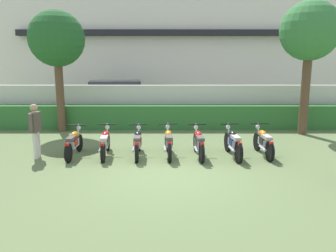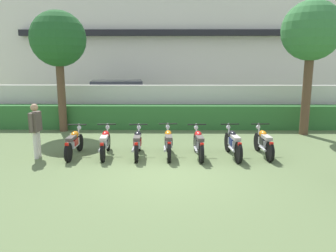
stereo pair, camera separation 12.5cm
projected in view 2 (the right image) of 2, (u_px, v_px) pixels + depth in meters
name	position (u px, v px, depth m)	size (l,w,h in m)	color
ground	(167.00, 173.00, 8.89)	(60.00, 60.00, 0.00)	#607547
building	(170.00, 40.00, 23.20)	(21.65, 6.50, 8.65)	silver
compound_wall	(169.00, 105.00, 15.21)	(20.57, 0.30, 1.86)	silver
hedge_row	(169.00, 117.00, 14.61)	(16.45, 0.70, 1.04)	#337033
parked_car	(120.00, 98.00, 18.09)	(4.71, 2.59, 1.89)	silver
tree_near_inspector	(58.00, 40.00, 13.45)	(2.25, 2.25, 4.96)	brown
tree_far_side	(312.00, 33.00, 12.78)	(2.30, 2.30, 5.25)	brown
motorcycle_in_row_0	(74.00, 143.00, 10.39)	(0.60, 1.80, 0.94)	black
motorcycle_in_row_1	(105.00, 142.00, 10.42)	(0.60, 1.87, 0.94)	black
motorcycle_in_row_2	(138.00, 142.00, 10.39)	(0.60, 1.82, 0.95)	black
motorcycle_in_row_3	(168.00, 142.00, 10.39)	(0.60, 1.86, 0.97)	black
motorcycle_in_row_4	(199.00, 143.00, 10.30)	(0.60, 1.87, 0.96)	black
motorcycle_in_row_5	(233.00, 143.00, 10.29)	(0.60, 1.90, 0.97)	black
motorcycle_in_row_6	(264.00, 142.00, 10.42)	(0.60, 1.83, 0.96)	black
inspector_person	(36.00, 126.00, 10.11)	(0.23, 0.68, 1.69)	silver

